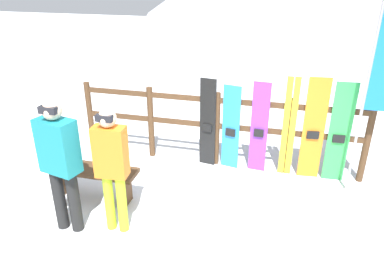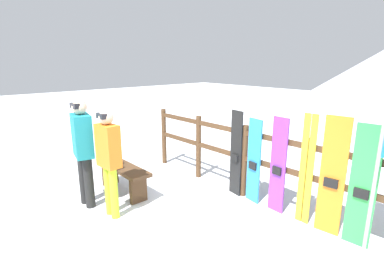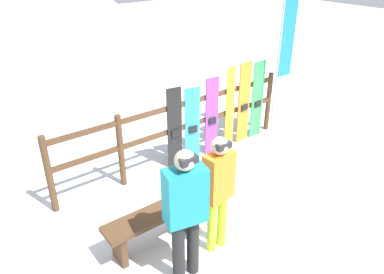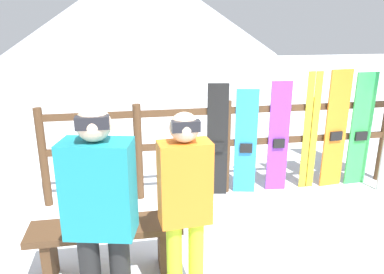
% 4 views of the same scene
% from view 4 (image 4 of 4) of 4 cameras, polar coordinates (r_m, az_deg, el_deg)
% --- Properties ---
extents(ground_plane, '(40.00, 40.00, 0.00)m').
position_cam_4_polar(ground_plane, '(3.70, 12.11, -19.27)').
color(ground_plane, white).
extents(mountain_backdrop, '(18.00, 18.00, 6.00)m').
position_cam_4_polar(mountain_backdrop, '(26.44, -7.67, 19.11)').
color(mountain_backdrop, silver).
rests_on(mountain_backdrop, ground).
extents(fence, '(4.59, 0.10, 1.23)m').
position_cam_4_polar(fence, '(4.80, 5.29, -0.47)').
color(fence, '#4C331E').
rests_on(fence, ground).
extents(bench, '(1.31, 0.36, 0.50)m').
position_cam_4_polar(bench, '(3.46, -12.86, -14.81)').
color(bench, '#4C331E').
rests_on(bench, ground).
extents(person_orange, '(0.38, 0.23, 1.60)m').
position_cam_4_polar(person_orange, '(2.73, -1.09, -9.65)').
color(person_orange, '#B7D826').
rests_on(person_orange, ground).
extents(person_teal, '(0.49, 0.34, 1.69)m').
position_cam_4_polar(person_teal, '(2.59, -13.74, -11.01)').
color(person_teal, black).
rests_on(person_teal, ground).
extents(snowboard_black_stripe, '(0.26, 0.09, 1.46)m').
position_cam_4_polar(snowboard_black_stripe, '(4.71, 3.88, -0.65)').
color(snowboard_black_stripe, black).
rests_on(snowboard_black_stripe, ground).
extents(snowboard_blue, '(0.28, 0.10, 1.38)m').
position_cam_4_polar(snowboard_blue, '(4.82, 8.19, -0.87)').
color(snowboard_blue, '#288CE0').
rests_on(snowboard_blue, ground).
extents(snowboard_purple, '(0.27, 0.07, 1.46)m').
position_cam_4_polar(snowboard_purple, '(4.96, 13.05, -0.11)').
color(snowboard_purple, purple).
rests_on(snowboard_purple, ground).
extents(ski_pair_yellow, '(0.19, 0.02, 1.57)m').
position_cam_4_polar(ski_pair_yellow, '(5.13, 17.61, 0.79)').
color(ski_pair_yellow, yellow).
rests_on(ski_pair_yellow, ground).
extents(snowboard_orange, '(0.32, 0.08, 1.59)m').
position_cam_4_polar(snowboard_orange, '(5.30, 21.06, 1.00)').
color(snowboard_orange, orange).
rests_on(snowboard_orange, ground).
extents(snowboard_green, '(0.31, 0.07, 1.55)m').
position_cam_4_polar(snowboard_green, '(5.50, 24.32, 0.94)').
color(snowboard_green, green).
rests_on(snowboard_green, ground).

